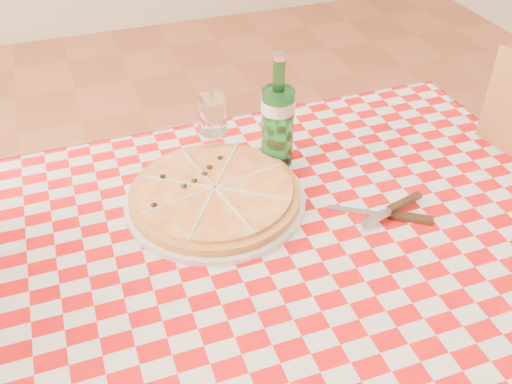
% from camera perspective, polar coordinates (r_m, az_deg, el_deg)
% --- Properties ---
extents(dining_table, '(1.20, 0.80, 0.75)m').
position_cam_1_polar(dining_table, '(1.20, 1.88, -7.42)').
color(dining_table, brown).
rests_on(dining_table, ground).
extents(tablecloth, '(1.30, 0.90, 0.01)m').
position_cam_1_polar(tablecloth, '(1.14, 1.98, -4.09)').
color(tablecloth, '#B20B0C').
rests_on(tablecloth, dining_table).
extents(pizza_plate, '(0.44, 0.44, 0.05)m').
position_cam_1_polar(pizza_plate, '(1.19, -4.12, -0.12)').
color(pizza_plate, '#D19245').
rests_on(pizza_plate, tablecloth).
extents(water_bottle, '(0.09, 0.09, 0.27)m').
position_cam_1_polar(water_bottle, '(1.25, 2.21, 8.11)').
color(water_bottle, '#196528').
rests_on(water_bottle, tablecloth).
extents(wine_glass, '(0.08, 0.08, 0.16)m').
position_cam_1_polar(wine_glass, '(1.29, -4.32, 6.21)').
color(wine_glass, silver).
rests_on(wine_glass, tablecloth).
extents(cutlery, '(0.24, 0.21, 0.02)m').
position_cam_1_polar(cutlery, '(1.19, 13.08, -1.97)').
color(cutlery, silver).
rests_on(cutlery, tablecloth).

